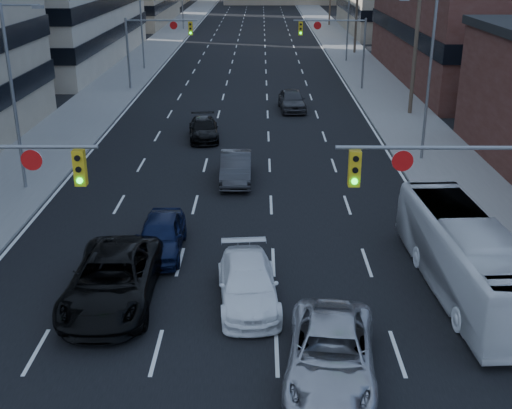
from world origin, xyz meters
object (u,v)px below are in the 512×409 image
object	(u,v)px
silver_suv	(331,353)
transit_bus	(465,256)
white_van	(248,284)
sedan_blue	(161,235)
black_pickup	(112,280)

from	to	relation	value
silver_suv	transit_bus	world-z (taller)	transit_bus
white_van	sedan_blue	size ratio (longest dim) A/B	1.09
transit_bus	sedan_blue	distance (m)	11.45
silver_suv	white_van	bearing A→B (deg)	127.52
black_pickup	transit_bus	xyz separation A→B (m)	(12.09, 0.90, 0.50)
black_pickup	white_van	xyz separation A→B (m)	(4.57, 0.04, -0.15)
black_pickup	white_van	size ratio (longest dim) A/B	1.27
white_van	transit_bus	bearing A→B (deg)	1.41
transit_bus	sedan_blue	size ratio (longest dim) A/B	2.19
sedan_blue	white_van	bearing A→B (deg)	-48.42
silver_suv	sedan_blue	xyz separation A→B (m)	(-5.92, 7.91, 0.02)
black_pickup	white_van	bearing A→B (deg)	-0.48
white_van	sedan_blue	xyz separation A→B (m)	(-3.52, 3.85, 0.05)
black_pickup	sedan_blue	world-z (taller)	black_pickup
white_van	transit_bus	world-z (taller)	transit_bus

